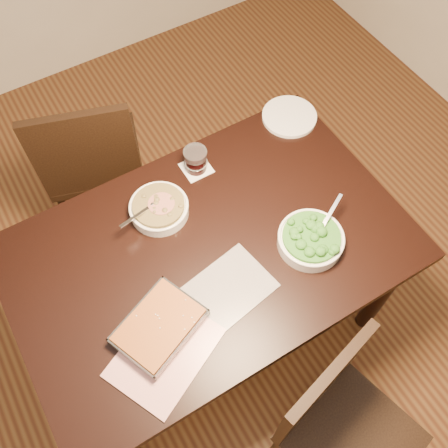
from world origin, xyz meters
name	(u,v)px	position (x,y,z in m)	size (l,w,h in m)	color
ground	(213,321)	(0.00, 0.00, 0.00)	(4.00, 4.00, 0.00)	#442213
room	(197,7)	(0.00, 0.00, 1.71)	(4.04, 4.04, 2.72)	beige
table	(210,260)	(0.00, 0.00, 0.65)	(1.40, 0.90, 0.75)	black
magazine_a	(165,352)	(-0.31, -0.25, 0.75)	(0.34, 0.25, 0.01)	#BB3543
magazine_b	(227,290)	(-0.03, -0.17, 0.75)	(0.30, 0.21, 0.01)	#28272F
coaster	(196,168)	(0.13, 0.33, 0.75)	(0.11, 0.11, 0.00)	white
stew_bowl	(159,208)	(-0.08, 0.22, 0.78)	(0.24, 0.22, 0.08)	white
broccoli_bowl	(311,239)	(0.31, -0.17, 0.78)	(0.25, 0.23, 0.09)	white
baking_dish	(159,326)	(-0.29, -0.17, 0.77)	(0.33, 0.29, 0.05)	silver
wine_tumbler	(196,159)	(0.13, 0.33, 0.81)	(0.09, 0.09, 0.10)	black
dinner_plate	(289,117)	(0.59, 0.36, 0.76)	(0.23, 0.23, 0.02)	silver
chair_near	(338,419)	(0.11, -0.68, 0.48)	(0.49, 0.49, 0.86)	black
chair_far	(92,159)	(-0.17, 0.79, 0.51)	(0.54, 0.54, 0.91)	black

